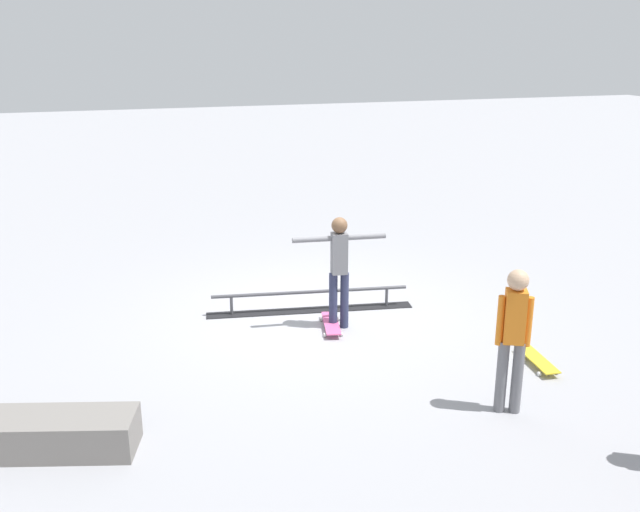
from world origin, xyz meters
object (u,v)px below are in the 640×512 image
Objects in this scene: skateboard_main at (331,324)px; loose_skateboard_yellow at (537,359)px; skater_main at (339,265)px; grind_rail at (310,302)px; bystander_orange_shirt at (513,333)px; skate_ledge at (10,434)px.

skateboard_main is 1.01× the size of loose_skateboard_yellow.
skater_main is at bearing 104.99° from skateboard_main.
skater_main is 2.82m from loose_skateboard_yellow.
grind_rail reaches higher than skateboard_main.
loose_skateboard_yellow is (-0.95, -0.87, -0.84)m from bystander_orange_shirt.
skate_ledge reaches higher than grind_rail.
loose_skateboard_yellow is at bearing -36.14° from skater_main.
grind_rail is 3.73× the size of loose_skateboard_yellow.
skateboard_main is at bearing -42.54° from bystander_orange_shirt.
skater_main is at bearing 53.26° from loose_skateboard_yellow.
bystander_orange_shirt is at bearing 172.02° from skate_ledge.
skate_ledge is 5.16m from bystander_orange_shirt.
loose_skateboard_yellow is (-6.00, -0.16, -0.12)m from skate_ledge.
grind_rail is 3.69m from bystander_orange_shirt.
skate_ledge reaches higher than loose_skateboard_yellow.
skate_ledge is at bearing 43.22° from grind_rail.
bystander_orange_shirt is (-1.25, 3.38, 0.78)m from grind_rail.
skateboard_main is (0.11, 0.01, -0.85)m from skater_main.
skate_ledge reaches higher than skateboard_main.
skate_ledge is 4.37m from skateboard_main.
skater_main is 1.94× the size of loose_skateboard_yellow.
bystander_orange_shirt is (-1.05, 2.67, -0.00)m from skater_main.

